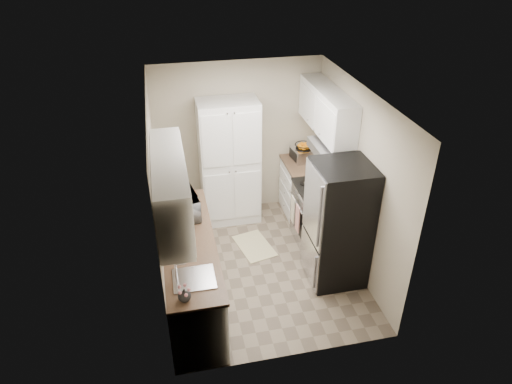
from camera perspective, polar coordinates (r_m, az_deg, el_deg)
ground at (r=6.57m, az=0.54°, el=-9.13°), size 3.20×3.20×0.00m
room_shell at (r=5.66m, az=0.46°, el=3.53°), size 2.64×3.24×2.52m
pantry_cabinet at (r=7.07m, az=-3.35°, el=3.67°), size 0.90×0.55×2.00m
base_cabinet_left at (r=5.87m, az=-8.11°, el=-9.68°), size 0.60×2.30×0.88m
countertop_left at (r=5.58m, az=-8.45°, el=-6.08°), size 0.63×2.33×0.04m
base_cabinet_right at (r=7.48m, az=5.96°, el=0.29°), size 0.60×0.80×0.88m
countertop_right at (r=7.26m, az=6.16°, el=3.42°), size 0.63×0.83×0.04m
electric_range at (r=6.82m, az=7.86°, el=-2.78°), size 0.71×0.78×1.13m
refrigerator at (r=5.99m, az=10.28°, el=-3.98°), size 0.70×0.72×1.70m
microwave at (r=5.93m, az=-9.33°, el=-1.61°), size 0.50×0.64×0.32m
wine_bottle at (r=6.28m, az=-10.37°, el=-0.08°), size 0.06×0.06×0.26m
flower_vase at (r=4.74m, az=-8.94°, el=-12.60°), size 0.17×0.17×0.14m
cutting_board at (r=6.34m, az=-9.14°, el=0.40°), size 0.04×0.21×0.27m
toaster_oven at (r=7.31m, az=5.70°, el=4.72°), size 0.32×0.38×0.20m
fruit_basket at (r=7.25m, az=5.99°, el=5.85°), size 0.35×0.35×0.12m
kitchen_mat at (r=6.91m, az=-0.20°, el=-6.75°), size 0.59×0.80×0.01m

